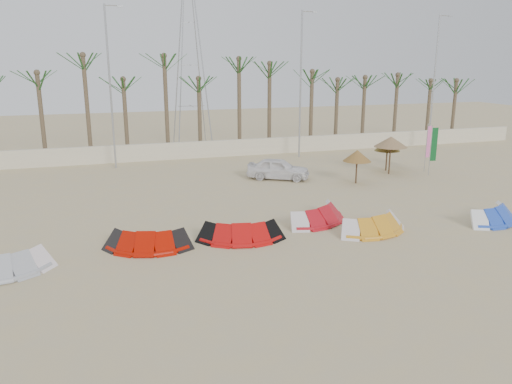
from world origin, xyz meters
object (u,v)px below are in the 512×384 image
object	(u,v)px
kite_red_left	(147,237)
parasol_right	(387,146)
parasol_left	(357,156)
kite_red_right	(316,212)
kite_orange	(371,222)
parasol_mid	(391,142)
kite_red_mid	(239,229)
car	(278,169)
kite_grey	(0,261)
kite_blue	(490,213)

from	to	relation	value
kite_red_left	parasol_right	xyz separation A→B (m)	(17.30, 9.91, 1.30)
parasol_left	kite_red_right	bearing A→B (deg)	-131.86
kite_red_right	parasol_left	size ratio (longest dim) A/B	1.91
kite_orange	parasol_right	size ratio (longest dim) A/B	1.76
parasol_mid	kite_red_mid	bearing A→B (deg)	-145.28
parasol_mid	parasol_right	size ratio (longest dim) A/B	1.22
kite_orange	parasol_left	distance (m)	9.05
kite_orange	car	xyz separation A→B (m)	(-0.50, 10.71, 0.26)
kite_orange	kite_grey	bearing A→B (deg)	179.95
parasol_left	parasol_right	world-z (taller)	parasol_left
kite_red_right	parasol_right	distance (m)	12.88
kite_red_right	car	distance (m)	8.75
kite_red_right	kite_blue	bearing A→B (deg)	-17.74
kite_red_left	kite_red_right	size ratio (longest dim) A/B	0.93
kite_grey	kite_red_left	distance (m)	5.36
parasol_mid	parasol_right	distance (m)	1.20
kite_red_mid	parasol_left	distance (m)	12.15
car	parasol_right	bearing A→B (deg)	-59.81
kite_grey	parasol_left	distance (m)	20.49
kite_grey	kite_red_right	distance (m)	13.44
car	kite_red_mid	bearing A→B (deg)	-179.73
kite_red_right	car	world-z (taller)	car
kite_grey	kite_red_mid	size ratio (longest dim) A/B	0.99
kite_red_right	parasol_right	xyz separation A→B (m)	(9.28, 8.83, 1.30)
kite_red_left	parasol_left	xyz separation A→B (m)	(13.48, 7.18, 1.32)
kite_red_left	kite_red_mid	bearing A→B (deg)	-1.98
kite_orange	parasol_mid	bearing A→B (deg)	54.18
parasol_mid	car	bearing A→B (deg)	173.58
parasol_left	parasol_mid	bearing A→B (deg)	26.52
kite_red_left	parasol_right	size ratio (longest dim) A/B	1.80
kite_grey	kite_red_mid	xyz separation A→B (m)	(9.15, 0.82, 0.00)
kite_red_right	parasol_mid	size ratio (longest dim) A/B	1.58
kite_red_left	car	xyz separation A→B (m)	(9.27, 9.74, 0.26)
kite_red_right	kite_grey	bearing A→B (deg)	-171.27
kite_red_left	parasol_right	bearing A→B (deg)	29.82
kite_red_mid	parasol_mid	bearing A→B (deg)	34.72
parasol_right	kite_red_mid	bearing A→B (deg)	-143.20
parasol_mid	car	xyz separation A→B (m)	(-7.61, 0.86, -1.50)
kite_red_mid	kite_grey	bearing A→B (deg)	-174.85
kite_red_left	kite_orange	bearing A→B (deg)	-5.68
kite_orange	parasol_right	distance (m)	13.30
parasol_left	parasol_right	distance (m)	4.69
kite_red_right	kite_blue	size ratio (longest dim) A/B	1.14
kite_grey	kite_red_right	world-z (taller)	same
parasol_left	car	xyz separation A→B (m)	(-4.21, 2.56, -1.06)
kite_orange	kite_red_right	bearing A→B (deg)	130.57
parasol_left	parasol_mid	world-z (taller)	parasol_mid
kite_grey	parasol_mid	xyz separation A→B (m)	(22.16, 9.84, 1.76)
parasol_left	parasol_right	size ratio (longest dim) A/B	1.01
kite_red_mid	car	world-z (taller)	car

